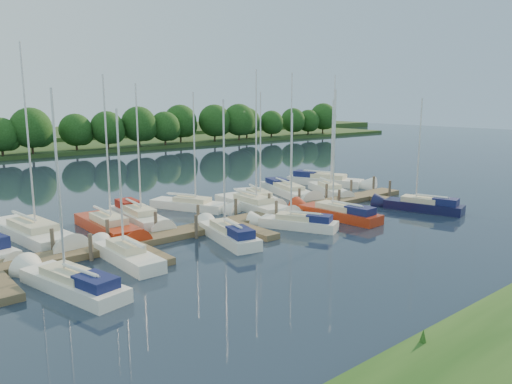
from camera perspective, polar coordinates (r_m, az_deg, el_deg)
ground at (r=30.90m, az=5.77°, el=-6.74°), size 260.00×260.00×0.00m
dock at (r=36.11m, az=-2.57°, el=-3.79°), size 40.00×6.00×0.40m
mooring_pilings at (r=36.89m, az=-3.64°, el=-2.85°), size 38.24×2.84×2.00m
treeline at (r=85.56m, az=-25.56°, el=6.27°), size 147.48×8.77×8.14m
sailboat_n_2 at (r=36.27m, az=-23.97°, el=-4.54°), size 3.53×10.51×13.13m
sailboat_n_3 at (r=36.17m, az=-16.38°, el=-4.06°), size 2.24×8.70×11.22m
sailboat_n_4 at (r=38.52m, az=-13.23°, el=-2.92°), size 2.56×8.34×10.71m
sailboat_n_5 at (r=42.20m, az=-7.19°, el=-1.63°), size 4.70×7.68×10.08m
sailboat_n_6 at (r=41.69m, az=-0.19°, el=-1.69°), size 2.74×9.41×11.90m
sailboat_n_7 at (r=44.96m, az=0.39°, el=-0.78°), size 3.98×7.95×10.11m
sailboat_n_8 at (r=48.37m, az=3.75°, el=0.07°), size 4.57×9.53×11.94m
sailboat_n_9 at (r=49.14m, az=8.40°, el=0.11°), size 4.10×7.18×9.43m
sailboat_n_10 at (r=54.11m, az=8.22°, el=1.16°), size 5.10×9.30×11.99m
sailboat_s_0 at (r=26.31m, az=-20.45°, el=-9.82°), size 3.27×7.97×10.10m
sailboat_s_1 at (r=29.70m, az=-14.63°, el=-7.20°), size 1.65×6.89×9.12m
sailboat_s_2 at (r=33.03m, az=-3.27°, el=-4.94°), size 3.04×7.44×9.57m
sailboat_s_3 at (r=35.98m, az=4.58°, el=-3.66°), size 3.99×6.39×8.58m
sailboat_s_4 at (r=39.34m, az=9.22°, el=-2.51°), size 2.32×8.04×10.30m
sailboat_s_5 at (r=43.62m, az=18.32°, el=-1.61°), size 3.37×7.45×9.62m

